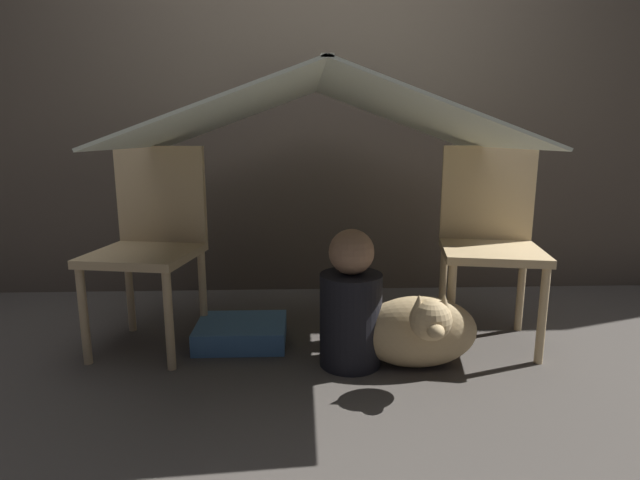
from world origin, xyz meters
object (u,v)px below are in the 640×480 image
(person_front, at_px, (351,306))
(dog, at_px, (419,330))
(chair_right, at_px, (489,235))
(chair_left, at_px, (151,237))

(person_front, bearing_deg, dog, -11.75)
(chair_right, relative_size, dog, 1.84)
(chair_left, distance_m, chair_right, 1.56)
(chair_right, xyz_separation_m, person_front, (-0.67, -0.27, -0.25))
(chair_left, xyz_separation_m, person_front, (0.89, -0.27, -0.25))
(chair_right, distance_m, person_front, 0.77)
(chair_left, xyz_separation_m, dog, (1.16, -0.33, -0.33))
(person_front, height_order, dog, person_front)
(person_front, xyz_separation_m, dog, (0.28, -0.06, -0.09))
(chair_left, distance_m, person_front, 0.96)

